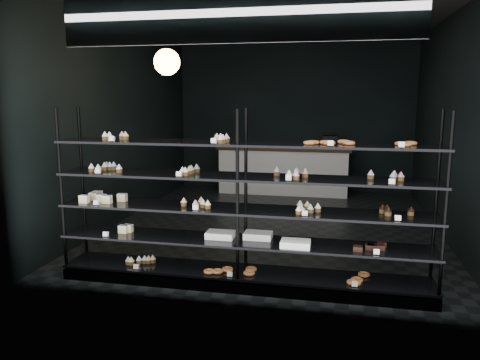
# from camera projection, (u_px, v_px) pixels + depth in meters

# --- Properties ---
(room) EXTENTS (5.01, 6.01, 3.20)m
(room) POSITION_uv_depth(u_px,v_px,m) (275.00, 124.00, 7.17)
(room) COLOR black
(room) RESTS_ON ground
(display_shelf) EXTENTS (4.00, 0.50, 1.91)m
(display_shelf) POSITION_uv_depth(u_px,v_px,m) (239.00, 229.00, 4.99)
(display_shelf) COLOR black
(display_shelf) RESTS_ON room
(signage) EXTENTS (3.30, 0.05, 0.50)m
(signage) POSITION_uv_depth(u_px,v_px,m) (234.00, 14.00, 4.14)
(signage) COLOR #0C163E
(signage) RESTS_ON room
(pendant_lamp) EXTENTS (0.33, 0.33, 0.89)m
(pendant_lamp) POSITION_uv_depth(u_px,v_px,m) (167.00, 62.00, 5.84)
(pendant_lamp) COLOR black
(pendant_lamp) RESTS_ON room
(service_counter) EXTENTS (2.75, 0.65, 1.23)m
(service_counter) POSITION_uv_depth(u_px,v_px,m) (284.00, 170.00, 9.80)
(service_counter) COLOR silver
(service_counter) RESTS_ON room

